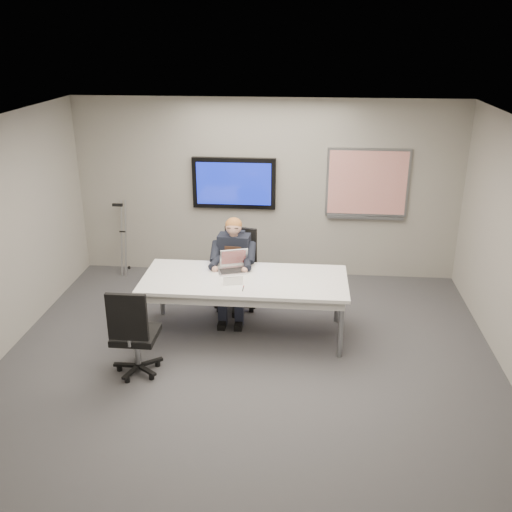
# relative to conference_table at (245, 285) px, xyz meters

# --- Properties ---
(floor) EXTENTS (6.00, 6.00, 0.02)m
(floor) POSITION_rel_conference_table_xyz_m (0.12, -0.91, -0.71)
(floor) COLOR #37373A
(floor) RESTS_ON ground
(ceiling) EXTENTS (6.00, 6.00, 0.02)m
(ceiling) POSITION_rel_conference_table_xyz_m (0.12, -0.91, 2.09)
(ceiling) COLOR white
(ceiling) RESTS_ON wall_back
(wall_back) EXTENTS (6.00, 0.02, 2.80)m
(wall_back) POSITION_rel_conference_table_xyz_m (0.12, 2.09, 0.69)
(wall_back) COLOR gray
(wall_back) RESTS_ON ground
(wall_front) EXTENTS (6.00, 0.02, 2.80)m
(wall_front) POSITION_rel_conference_table_xyz_m (0.12, -3.91, 0.69)
(wall_front) COLOR gray
(wall_front) RESTS_ON ground
(conference_table) EXTENTS (2.59, 1.08, 0.80)m
(conference_table) POSITION_rel_conference_table_xyz_m (0.00, 0.00, 0.00)
(conference_table) COLOR white
(conference_table) RESTS_ON ground
(tv_display) EXTENTS (1.30, 0.09, 0.80)m
(tv_display) POSITION_rel_conference_table_xyz_m (-0.38, 2.03, 0.79)
(tv_display) COLOR black
(tv_display) RESTS_ON wall_back
(whiteboard) EXTENTS (1.25, 0.08, 1.10)m
(whiteboard) POSITION_rel_conference_table_xyz_m (1.67, 2.06, 0.82)
(whiteboard) COLOR gray
(whiteboard) RESTS_ON wall_back
(office_chair_far) EXTENTS (0.67, 0.67, 1.16)m
(office_chair_far) POSITION_rel_conference_table_xyz_m (-0.20, 0.74, -0.35)
(office_chair_far) COLOR black
(office_chair_far) RESTS_ON ground
(office_chair_near) EXTENTS (0.53, 0.53, 1.11)m
(office_chair_near) POSITION_rel_conference_table_xyz_m (-1.14, -1.05, -0.36)
(office_chair_near) COLOR black
(office_chair_near) RESTS_ON ground
(seated_person) EXTENTS (0.45, 0.76, 1.39)m
(seated_person) POSITION_rel_conference_table_xyz_m (-0.21, 0.48, -0.15)
(seated_person) COLOR #1F2334
(seated_person) RESTS_ON office_chair_far
(crutch) EXTENTS (0.38, 0.68, 1.30)m
(crutch) POSITION_rel_conference_table_xyz_m (-2.17, 1.86, -0.08)
(crutch) COLOR #9C9FA3
(crutch) RESTS_ON ground
(laptop) EXTENTS (0.43, 0.44, 0.26)m
(laptop) POSITION_rel_conference_table_xyz_m (-0.18, 0.26, 0.16)
(laptop) COLOR silver
(laptop) RESTS_ON conference_table
(name_tent) EXTENTS (0.25, 0.12, 0.09)m
(name_tent) POSITION_rel_conference_table_xyz_m (-0.12, -0.18, 0.14)
(name_tent) COLOR white
(name_tent) RESTS_ON conference_table
(pen) EXTENTS (0.01, 0.15, 0.01)m
(pen) POSITION_rel_conference_table_xyz_m (0.02, -0.31, 0.10)
(pen) COLOR black
(pen) RESTS_ON conference_table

